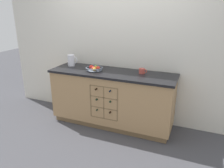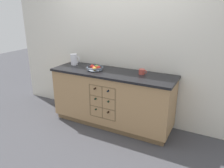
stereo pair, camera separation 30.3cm
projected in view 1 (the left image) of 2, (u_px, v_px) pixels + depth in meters
The scene contains 6 objects.
ground_plane at pixel (112, 123), 3.74m from camera, with size 14.00×14.00×0.00m, color #424247.
back_wall at pixel (120, 46), 3.63m from camera, with size 4.40×0.06×2.55m, color silver.
kitchen_island at pixel (112, 98), 3.58m from camera, with size 2.01×0.64×0.91m.
fruit_bowl at pixel (94, 68), 3.50m from camera, with size 0.27×0.27×0.08m.
white_pitcher at pixel (71, 60), 3.77m from camera, with size 0.18×0.12×0.19m.
ceramic_mug at pixel (142, 71), 3.35m from camera, with size 0.12×0.09×0.08m.
Camera 1 is at (1.25, -3.06, 1.87)m, focal length 35.00 mm.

